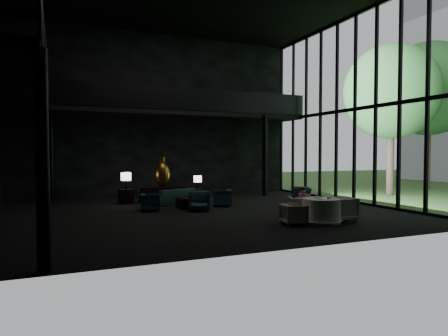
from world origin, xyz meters
name	(u,v)px	position (x,y,z in m)	size (l,w,h in m)	color
floor	(201,212)	(0.00, 0.00, 0.00)	(14.00, 12.00, 0.02)	black
wall_back	(160,115)	(0.00, 6.00, 4.00)	(14.00, 0.04, 8.00)	black
wall_front	(292,68)	(0.00, -6.00, 4.00)	(14.00, 0.04, 8.00)	black
curtain_wall	(355,109)	(6.95, 0.00, 4.00)	(0.20, 12.00, 8.00)	black
mezzanine_left	(11,91)	(-6.00, 0.00, 4.00)	(2.00, 12.00, 0.25)	black
mezzanine_back	(186,114)	(1.00, 5.00, 4.00)	(12.00, 2.00, 0.25)	black
railing_left	(47,73)	(-5.00, 0.00, 4.60)	(0.06, 12.00, 1.00)	black
railing_back	(192,99)	(1.00, 4.00, 4.60)	(12.00, 0.06, 1.00)	black
column_sw	(42,161)	(-5.00, -5.70, 2.00)	(0.24, 0.24, 4.00)	black
column_nw	(51,156)	(-5.00, 5.70, 2.00)	(0.24, 0.24, 4.00)	black
column_ne	(265,156)	(4.80, 4.00, 2.00)	(0.24, 0.24, 4.00)	black
tree_near	(391,92)	(11.00, 2.00, 5.23)	(4.80, 4.80, 7.65)	#382D23
tree_far	(429,89)	(16.00, 4.00, 5.99)	(5.60, 5.60, 8.80)	#382D23
console	(164,194)	(-0.49, 3.45, 0.34)	(2.12, 0.48, 0.67)	black
bronze_urn	(162,174)	(-0.49, 3.67, 1.22)	(0.69, 0.69, 1.29)	#AA703C
side_table_left	(126,196)	(-2.09, 3.56, 0.31)	(0.56, 0.56, 0.61)	black
table_lamp_left	(126,177)	(-2.09, 3.52, 1.12)	(0.42, 0.42, 0.70)	black
side_table_right	(197,194)	(1.11, 3.62, 0.25)	(0.45, 0.45, 0.50)	black
table_lamp_right	(198,180)	(1.11, 3.55, 0.93)	(0.36, 0.36, 0.60)	black
sofa	(173,193)	(-0.32, 2.59, 0.47)	(2.40, 0.70, 0.94)	#183038
lounge_armchair_west	(150,202)	(-1.61, 0.99, 0.33)	(0.64, 0.60, 0.66)	black
lounge_armchair_east	(222,197)	(1.33, 1.21, 0.36)	(0.70, 0.66, 0.72)	black
lounge_armchair_south	(199,200)	(0.06, 0.32, 0.41)	(0.80, 0.75, 0.83)	#15232D
window_armchair	(303,193)	(5.17, 1.22, 0.38)	(0.87, 0.57, 0.76)	black
coffee_table	(190,203)	(0.00, 1.28, 0.20)	(0.88, 0.88, 0.39)	black
dining_table	(321,212)	(2.67, -3.50, 0.33)	(1.30, 1.30, 0.75)	white
dining_chair_north	(302,206)	(2.57, -2.62, 0.42)	(0.81, 0.76, 0.83)	tan
dining_chair_east	(341,207)	(3.48, -3.41, 0.44)	(0.85, 0.80, 0.88)	#B5A89B
dining_chair_west	(294,215)	(1.74, -3.43, 0.31)	(0.59, 0.56, 0.61)	#C7B499
child	(303,196)	(2.59, -2.62, 0.74)	(0.27, 0.27, 0.58)	#DF9DB3
plate_a	(321,199)	(2.55, -3.66, 0.76)	(0.24, 0.24, 0.02)	white
plate_b	(320,197)	(2.80, -3.23, 0.76)	(0.22, 0.22, 0.01)	white
saucer	(328,198)	(2.91, -3.54, 0.76)	(0.16, 0.16, 0.01)	white
coffee_cup	(330,197)	(2.96, -3.56, 0.79)	(0.08, 0.08, 0.06)	white
cereal_bowl	(317,197)	(2.61, -3.36, 0.79)	(0.15, 0.15, 0.07)	white
cream_pot	(328,198)	(2.76, -3.72, 0.79)	(0.06, 0.06, 0.07)	#99999E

